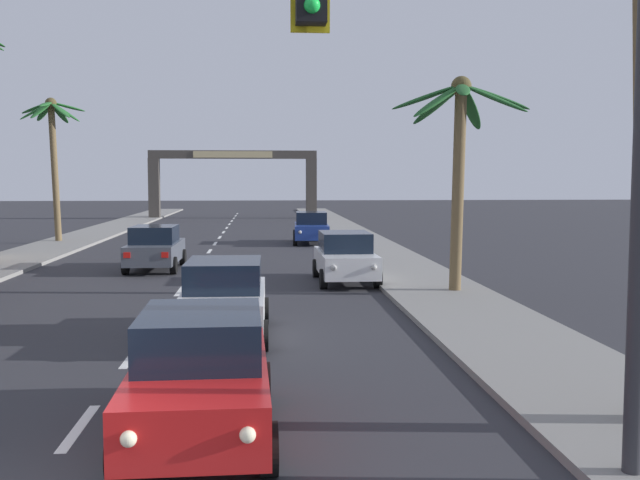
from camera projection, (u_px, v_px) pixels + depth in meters
The scene contains 11 objects.
sidewalk_right at pixel (404, 270), 27.82m from camera, with size 3.20×110.00×0.14m, color gray.
lane_markings at pixel (203, 277), 26.26m from camera, with size 4.28×86.23×0.01m.
traffic_signal_mast at pixel (326, 35), 7.81m from camera, with size 11.08×0.41×7.10m.
sedan_lead_at_stop_bar at pixel (201, 374), 10.02m from camera, with size 2.03×4.48×1.68m.
sedan_third_in_queue at pixel (224, 298), 16.31m from camera, with size 1.98×4.46×1.68m.
sedan_oncoming_far at pixel (155, 247), 28.29m from camera, with size 1.98×4.46×1.68m.
sedan_parked_nearest_kerb at pixel (345, 257), 24.85m from camera, with size 1.98×4.46×1.68m.
sedan_parked_mid_kerb at pixel (311, 227), 39.79m from camera, with size 2.08×4.50×1.68m.
palm_left_farthest at pixel (53, 137), 39.37m from camera, with size 3.43×3.35×7.72m.
palm_right_second at pixel (459, 134), 21.98m from camera, with size 4.14×4.22×6.47m.
town_gateway_arch at pixel (233, 174), 64.09m from camera, with size 14.38×0.90×5.86m.
Camera 1 is at (2.59, -7.32, 3.48)m, focal length 41.82 mm.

